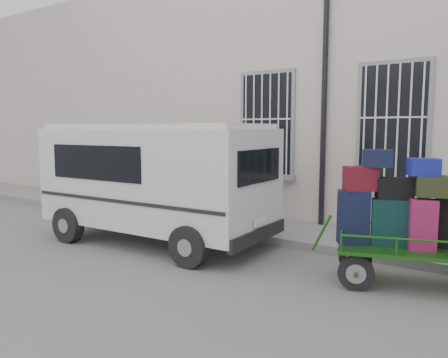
% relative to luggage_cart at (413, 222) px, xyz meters
% --- Properties ---
extents(ground, '(80.00, 80.00, 0.00)m').
position_rel_luggage_cart_xyz_m(ground, '(-3.20, -0.54, -0.90)').
color(ground, slate).
rests_on(ground, ground).
extents(building, '(24.00, 5.15, 6.00)m').
position_rel_luggage_cart_xyz_m(building, '(-3.20, 4.95, 2.10)').
color(building, beige).
rests_on(building, ground).
extents(sidewalk, '(24.00, 1.70, 0.15)m').
position_rel_luggage_cart_xyz_m(sidewalk, '(-3.20, 1.66, -0.83)').
color(sidewalk, gray).
rests_on(sidewalk, ground).
extents(luggage_cart, '(2.53, 1.58, 1.87)m').
position_rel_luggage_cart_xyz_m(luggage_cart, '(0.00, 0.00, 0.00)').
color(luggage_cart, black).
rests_on(luggage_cart, ground).
extents(van, '(4.52, 2.16, 2.24)m').
position_rel_luggage_cart_xyz_m(van, '(-4.50, -0.21, 0.38)').
color(van, silver).
rests_on(van, ground).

